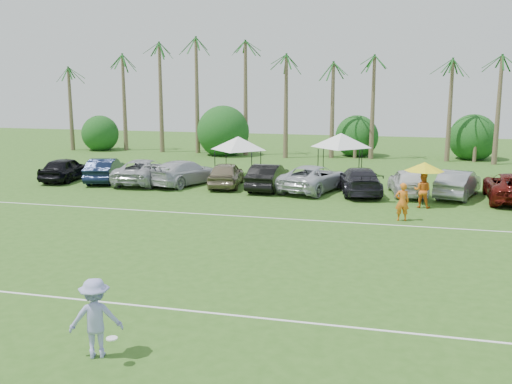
# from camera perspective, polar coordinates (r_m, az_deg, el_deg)

# --- Properties ---
(ground) EXTENTS (120.00, 120.00, 0.00)m
(ground) POSITION_cam_1_polar(r_m,az_deg,el_deg) (17.44, -21.78, -12.22)
(ground) COLOR #305A1B
(ground) RESTS_ON ground
(field_lines) EXTENTS (80.00, 12.10, 0.01)m
(field_lines) POSITION_cam_1_polar(r_m,az_deg,el_deg) (23.95, -10.56, -5.31)
(field_lines) COLOR white
(field_lines) RESTS_ON ground
(palm_tree_0) EXTENTS (2.40, 2.40, 8.90)m
(palm_tree_0) POSITION_cam_1_polar(r_m,az_deg,el_deg) (59.96, -18.21, 11.20)
(palm_tree_0) COLOR brown
(palm_tree_0) RESTS_ON ground
(palm_tree_1) EXTENTS (2.40, 2.40, 9.90)m
(palm_tree_1) POSITION_cam_1_polar(r_m,az_deg,el_deg) (57.49, -13.95, 12.33)
(palm_tree_1) COLOR brown
(palm_tree_1) RESTS_ON ground
(palm_tree_2) EXTENTS (2.40, 2.40, 10.90)m
(palm_tree_2) POSITION_cam_1_polar(r_m,az_deg,el_deg) (55.37, -9.28, 13.46)
(palm_tree_2) COLOR brown
(palm_tree_2) RESTS_ON ground
(palm_tree_3) EXTENTS (2.40, 2.40, 11.90)m
(palm_tree_3) POSITION_cam_1_polar(r_m,az_deg,el_deg) (53.97, -5.28, 14.53)
(palm_tree_3) COLOR brown
(palm_tree_3) RESTS_ON ground
(palm_tree_4) EXTENTS (2.40, 2.40, 8.90)m
(palm_tree_4) POSITION_cam_1_polar(r_m,az_deg,el_deg) (52.69, -1.03, 11.85)
(palm_tree_4) COLOR brown
(palm_tree_4) RESTS_ON ground
(palm_tree_5) EXTENTS (2.40, 2.40, 9.90)m
(palm_tree_5) POSITION_cam_1_polar(r_m,az_deg,el_deg) (51.81, 3.35, 12.81)
(palm_tree_5) COLOR brown
(palm_tree_5) RESTS_ON ground
(palm_tree_6) EXTENTS (2.40, 2.40, 10.90)m
(palm_tree_6) POSITION_cam_1_polar(r_m,az_deg,el_deg) (51.24, 7.89, 13.71)
(palm_tree_6) COLOR brown
(palm_tree_6) RESTS_ON ground
(palm_tree_7) EXTENTS (2.40, 2.40, 11.90)m
(palm_tree_7) POSITION_cam_1_polar(r_m,az_deg,el_deg) (51.00, 12.53, 14.53)
(palm_tree_7) COLOR brown
(palm_tree_7) RESTS_ON ground
(palm_tree_8) EXTENTS (2.40, 2.40, 8.90)m
(palm_tree_8) POSITION_cam_1_polar(r_m,az_deg,el_deg) (50.96, 18.14, 11.35)
(palm_tree_8) COLOR brown
(palm_tree_8) RESTS_ON ground
(palm_tree_9) EXTENTS (2.40, 2.40, 9.90)m
(palm_tree_9) POSITION_cam_1_polar(r_m,az_deg,el_deg) (51.55, 23.87, 11.93)
(palm_tree_9) COLOR brown
(palm_tree_9) RESTS_ON ground
(bush_tree_0) EXTENTS (4.00, 4.00, 4.00)m
(bush_tree_0) POSITION_cam_1_polar(r_m,az_deg,el_deg) (59.49, -14.91, 5.90)
(bush_tree_0) COLOR brown
(bush_tree_0) RESTS_ON ground
(bush_tree_1) EXTENTS (4.00, 4.00, 4.00)m
(bush_tree_1) POSITION_cam_1_polar(r_m,az_deg,el_deg) (54.41, -2.78, 5.82)
(bush_tree_1) COLOR brown
(bush_tree_1) RESTS_ON ground
(bush_tree_2) EXTENTS (4.00, 4.00, 4.00)m
(bush_tree_2) POSITION_cam_1_polar(r_m,az_deg,el_deg) (52.21, 9.99, 5.45)
(bush_tree_2) COLOR brown
(bush_tree_2) RESTS_ON ground
(bush_tree_3) EXTENTS (4.00, 4.00, 4.00)m
(bush_tree_3) POSITION_cam_1_polar(r_m,az_deg,el_deg) (52.45, 20.98, 4.92)
(bush_tree_3) COLOR brown
(bush_tree_3) RESTS_ON ground
(sideline_player_a) EXTENTS (0.76, 0.58, 1.87)m
(sideline_player_a) POSITION_cam_1_polar(r_m,az_deg,el_deg) (28.48, 14.41, -0.95)
(sideline_player_a) COLOR orange
(sideline_player_a) RESTS_ON ground
(sideline_player_b) EXTENTS (1.04, 0.88, 1.88)m
(sideline_player_b) POSITION_cam_1_polar(r_m,az_deg,el_deg) (31.73, 16.30, 0.16)
(sideline_player_b) COLOR #D56217
(sideline_player_b) RESTS_ON ground
(canopy_tent_left) EXTENTS (4.11, 4.11, 3.33)m
(canopy_tent_left) POSITION_cam_1_polar(r_m,az_deg,el_deg) (40.55, -1.79, 5.57)
(canopy_tent_left) COLOR black
(canopy_tent_left) RESTS_ON ground
(canopy_tent_right) EXTENTS (4.39, 4.39, 3.56)m
(canopy_tent_right) POSITION_cam_1_polar(r_m,az_deg,el_deg) (41.37, 8.52, 5.84)
(canopy_tent_right) COLOR black
(canopy_tent_right) RESTS_ON ground
(market_umbrella) EXTENTS (2.13, 2.13, 2.37)m
(market_umbrella) POSITION_cam_1_polar(r_m,az_deg,el_deg) (32.22, 16.50, 2.45)
(market_umbrella) COLOR black
(market_umbrella) RESTS_ON ground
(frisbee_player) EXTENTS (1.48, 1.19, 1.99)m
(frisbee_player) POSITION_cam_1_polar(r_m,az_deg,el_deg) (14.70, -15.75, -12.03)
(frisbee_player) COLOR #9598D4
(frisbee_player) RESTS_ON ground
(parked_car_0) EXTENTS (2.21, 4.84, 1.61)m
(parked_car_0) POSITION_cam_1_polar(r_m,az_deg,el_deg) (41.06, -18.52, 2.20)
(parked_car_0) COLOR black
(parked_car_0) RESTS_ON ground
(parked_car_1) EXTENTS (2.87, 5.15, 1.61)m
(parked_car_1) POSITION_cam_1_polar(r_m,az_deg,el_deg) (39.86, -14.87, 2.16)
(parked_car_1) COLOR black
(parked_car_1) RESTS_ON ground
(parked_car_2) EXTENTS (2.99, 5.93, 1.61)m
(parked_car_2) POSITION_cam_1_polar(r_m,az_deg,el_deg) (38.69, -11.09, 2.06)
(parked_car_2) COLOR #A8A9AF
(parked_car_2) RESTS_ON ground
(parked_car_3) EXTENTS (4.10, 5.98, 1.61)m
(parked_car_3) POSITION_cam_1_polar(r_m,az_deg,el_deg) (37.67, -7.12, 1.95)
(parked_car_3) COLOR #B5B6BB
(parked_car_3) RESTS_ON ground
(parked_car_4) EXTENTS (2.52, 4.93, 1.61)m
(parked_car_4) POSITION_cam_1_polar(r_m,az_deg,el_deg) (36.74, -3.01, 1.79)
(parked_car_4) COLOR #776A51
(parked_car_4) RESTS_ON ground
(parked_car_5) EXTENTS (1.83, 4.92, 1.61)m
(parked_car_5) POSITION_cam_1_polar(r_m,az_deg,el_deg) (35.72, 1.20, 1.54)
(parked_car_5) COLOR black
(parked_car_5) RESTS_ON ground
(parked_car_6) EXTENTS (4.20, 6.31, 1.61)m
(parked_car_6) POSITION_cam_1_polar(r_m,az_deg,el_deg) (35.38, 5.74, 1.40)
(parked_car_6) COLOR #B9BBC3
(parked_car_6) RESTS_ON ground
(parked_car_7) EXTENTS (3.33, 5.88, 1.61)m
(parked_car_7) POSITION_cam_1_polar(r_m,az_deg,el_deg) (34.87, 10.30, 1.13)
(parked_car_7) COLOR black
(parked_car_7) RESTS_ON ground
(parked_car_8) EXTENTS (2.63, 4.96, 1.61)m
(parked_car_8) POSITION_cam_1_polar(r_m,az_deg,el_deg) (35.11, 14.95, 1.00)
(parked_car_8) COLOR silver
(parked_car_8) RESTS_ON ground
(parked_car_9) EXTENTS (3.10, 5.17, 1.61)m
(parked_car_9) POSITION_cam_1_polar(r_m,az_deg,el_deg) (35.32, 19.54, 0.80)
(parked_car_9) COLOR gray
(parked_car_9) RESTS_ON ground
(parked_car_10) EXTENTS (2.87, 5.88, 1.61)m
(parked_car_10) POSITION_cam_1_polar(r_m,az_deg,el_deg) (35.21, 24.20, 0.44)
(parked_car_10) COLOR #54100C
(parked_car_10) RESTS_ON ground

